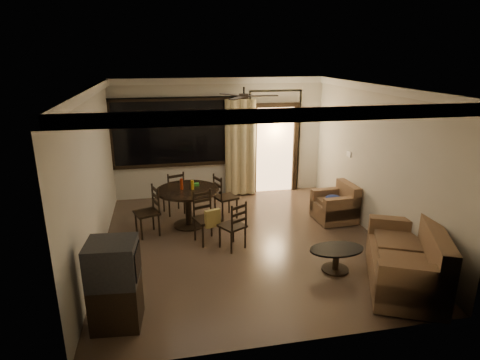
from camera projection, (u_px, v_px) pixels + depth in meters
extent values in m
plane|color=#7F6651|center=(243.00, 242.00, 7.38)|extent=(5.50, 5.50, 0.00)
plane|color=beige|center=(220.00, 138.00, 9.53)|extent=(5.00, 0.00, 5.00)
plane|color=beige|center=(295.00, 237.00, 4.39)|extent=(5.00, 0.00, 5.00)
plane|color=beige|center=(93.00, 177.00, 6.49)|extent=(0.00, 5.50, 5.50)
plane|color=beige|center=(375.00, 162.00, 7.42)|extent=(0.00, 5.50, 5.50)
plane|color=white|center=(244.00, 87.00, 6.54)|extent=(5.50, 5.50, 0.00)
cube|color=black|center=(173.00, 133.00, 9.24)|extent=(2.70, 0.04, 1.45)
cylinder|color=black|center=(176.00, 98.00, 8.94)|extent=(3.20, 0.03, 0.03)
cube|color=#FFC684|center=(275.00, 150.00, 9.85)|extent=(0.91, 0.03, 2.08)
cube|color=white|center=(349.00, 154.00, 8.43)|extent=(0.02, 0.18, 0.12)
cylinder|color=black|center=(244.00, 91.00, 6.56)|extent=(0.03, 0.03, 0.12)
cylinder|color=black|center=(244.00, 96.00, 6.58)|extent=(0.16, 0.16, 0.08)
cylinder|color=black|center=(188.00, 190.00, 7.87)|extent=(1.24, 1.24, 0.04)
cylinder|color=black|center=(188.00, 208.00, 7.99)|extent=(0.12, 0.12, 0.72)
cylinder|color=black|center=(189.00, 225.00, 8.10)|extent=(0.62, 0.62, 0.03)
cylinder|color=maroon|center=(182.00, 184.00, 7.83)|extent=(0.06, 0.06, 0.22)
cylinder|color=#BB8A13|center=(192.00, 185.00, 7.84)|extent=(0.06, 0.06, 0.18)
cube|color=#2C8628|center=(196.00, 185.00, 8.07)|extent=(0.14, 0.10, 0.05)
cube|color=black|center=(147.00, 213.00, 7.56)|extent=(0.53, 0.53, 0.04)
cube|color=black|center=(226.00, 197.00, 8.38)|extent=(0.53, 0.53, 0.04)
cube|color=black|center=(207.00, 219.00, 7.27)|extent=(0.53, 0.53, 0.04)
cube|color=tan|center=(213.00, 218.00, 7.05)|extent=(0.29, 0.17, 0.32)
cube|color=black|center=(173.00, 193.00, 8.62)|extent=(0.53, 0.53, 0.04)
cube|color=black|center=(117.00, 303.00, 5.07)|extent=(0.64, 0.59, 0.61)
cube|color=black|center=(112.00, 262.00, 4.90)|extent=(0.64, 0.59, 0.54)
cube|color=black|center=(138.00, 261.00, 4.93)|extent=(0.06, 0.43, 0.37)
cube|color=#452C20|center=(403.00, 270.00, 5.96)|extent=(1.60, 2.01, 0.44)
cube|color=#452C20|center=(433.00, 250.00, 5.77)|extent=(0.94, 1.70, 0.72)
cube|color=#452C20|center=(414.00, 285.00, 5.17)|extent=(0.94, 0.58, 0.55)
cube|color=#452C20|center=(398.00, 234.00, 6.63)|extent=(0.94, 0.58, 0.55)
cube|color=#452C20|center=(401.00, 254.00, 5.90)|extent=(1.25, 1.69, 0.13)
cube|color=#452C20|center=(334.00, 211.00, 8.30)|extent=(0.80, 0.80, 0.36)
cube|color=#452C20|center=(348.00, 197.00, 8.28)|extent=(0.22, 0.77, 0.58)
cube|color=#452C20|center=(342.00, 209.00, 7.97)|extent=(0.77, 0.20, 0.45)
cube|color=#452C20|center=(328.00, 198.00, 8.52)|extent=(0.77, 0.20, 0.45)
cube|color=#452C20|center=(333.00, 202.00, 8.23)|extent=(0.56, 0.61, 0.11)
ellipsoid|color=navy|center=(333.00, 198.00, 8.19)|extent=(0.32, 0.27, 0.09)
ellipsoid|color=black|center=(337.00, 249.00, 6.32)|extent=(0.88, 0.53, 0.03)
cylinder|color=black|center=(336.00, 260.00, 6.37)|extent=(0.10, 0.10, 0.35)
cylinder|color=black|center=(335.00, 269.00, 6.43)|extent=(0.43, 0.43, 0.03)
cube|color=black|center=(232.00, 226.00, 7.05)|extent=(0.54, 0.54, 0.04)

